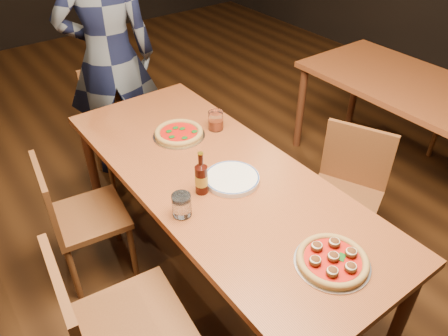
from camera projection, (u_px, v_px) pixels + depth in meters
ground at (219, 273)px, 2.63m from camera, size 9.00×9.00×0.00m
table_main at (218, 186)px, 2.23m from camera, size 0.80×2.00×0.75m
table_right at (442, 106)px, 2.91m from camera, size 0.80×2.00×0.75m
chair_main_nw at (131, 325)px, 1.80m from camera, size 0.49×0.49×0.96m
chair_main_sw at (89, 215)px, 2.43m from camera, size 0.44×0.44×0.84m
chair_main_e at (343, 200)px, 2.52m from camera, size 0.53×0.53×0.85m
chair_end at (122, 126)px, 3.17m from camera, size 0.45×0.45×0.87m
pizza_meatball at (333, 260)px, 1.71m from camera, size 0.30×0.30×0.06m
pizza_margherita at (179, 133)px, 2.46m from camera, size 0.29×0.29×0.04m
plate_stack at (232, 179)px, 2.14m from camera, size 0.27×0.27×0.03m
beer_bottle at (201, 179)px, 2.03m from camera, size 0.06×0.06×0.22m
water_glass at (182, 205)px, 1.92m from camera, size 0.09×0.09×0.11m
amber_glass at (216, 121)px, 2.51m from camera, size 0.09×0.09×0.11m
diner at (109, 59)px, 3.00m from camera, size 0.75×0.61×1.79m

